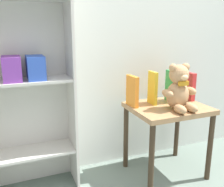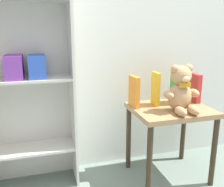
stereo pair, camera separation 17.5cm
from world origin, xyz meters
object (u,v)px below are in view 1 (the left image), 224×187
display_table (167,117)px  book_standing_orange (132,91)px  bookshelf_side (24,67)px  teddy_bear (179,89)px  book_standing_green (171,86)px  book_standing_yellow (153,88)px  book_standing_red (188,86)px

display_table → book_standing_orange: bearing=157.8°
bookshelf_side → teddy_bear: 1.09m
teddy_bear → book_standing_green: 0.21m
teddy_bear → book_standing_orange: bearing=144.4°
book_standing_green → bookshelf_side: bearing=176.3°
display_table → teddy_bear: teddy_bear is taller
display_table → teddy_bear: bearing=-78.3°
bookshelf_side → display_table: bearing=-12.5°
bookshelf_side → book_standing_yellow: (0.92, -0.13, -0.20)m
book_standing_orange → book_standing_red: bearing=-3.8°
bookshelf_side → book_standing_green: (1.09, -0.12, -0.20)m
bookshelf_side → teddy_bear: bookshelf_side is taller
display_table → book_standing_green: size_ratio=2.28×
bookshelf_side → book_standing_green: 1.12m
book_standing_yellow → book_standing_green: bearing=3.3°
display_table → book_standing_green: (0.09, 0.10, 0.22)m
bookshelf_side → teddy_bear: (1.03, -0.32, -0.17)m
book_standing_orange → book_standing_yellow: 0.17m
display_table → book_standing_red: (0.26, 0.09, 0.21)m
display_table → book_standing_red: book_standing_red is taller
bookshelf_side → book_standing_green: bookshelf_side is taller
book_standing_green → book_standing_red: bearing=0.5°
book_standing_green → display_table: bearing=-127.7°
book_standing_yellow → book_standing_green: 0.17m
book_standing_orange → book_standing_yellow: book_standing_yellow is taller
bookshelf_side → book_standing_yellow: size_ratio=6.34×
teddy_bear → book_standing_red: teddy_bear is taller
book_standing_green → book_standing_red: size_ratio=1.10×
book_standing_green → book_standing_red: book_standing_green is taller
display_table → book_standing_yellow: (-0.09, 0.10, 0.22)m
teddy_bear → book_standing_red: 0.30m
book_standing_orange → book_standing_red: 0.51m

